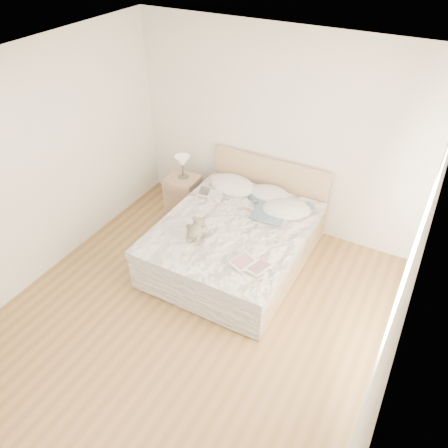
{
  "coord_description": "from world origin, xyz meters",
  "views": [
    {
      "loc": [
        1.93,
        -2.68,
        3.84
      ],
      "look_at": [
        -0.1,
        1.05,
        0.62
      ],
      "focal_mm": 35.0,
      "sensor_mm": 36.0,
      "label": 1
    }
  ],
  "objects": [
    {
      "name": "ceiling",
      "position": [
        0.0,
        0.0,
        2.7
      ],
      "size": [
        4.0,
        4.5,
        0.0
      ],
      "primitive_type": "cube",
      "color": "white",
      "rests_on": "ground"
    },
    {
      "name": "table_lamp",
      "position": [
        -1.2,
        1.83,
        0.8
      ],
      "size": [
        0.26,
        0.26,
        0.34
      ],
      "color": "#48443F",
      "rests_on": "nightstand"
    },
    {
      "name": "photo_book",
      "position": [
        -0.59,
        1.54,
        0.63
      ],
      "size": [
        0.41,
        0.34,
        0.03
      ],
      "primitive_type": "cube",
      "rotation": [
        0.0,
        0.0,
        0.3
      ],
      "color": "silver",
      "rests_on": "bed"
    },
    {
      "name": "pillow_right",
      "position": [
        0.46,
        1.68,
        0.64
      ],
      "size": [
        0.73,
        0.63,
        0.18
      ],
      "primitive_type": "ellipsoid",
      "rotation": [
        0.0,
        0.0,
        0.4
      ],
      "color": "silver",
      "rests_on": "bed"
    },
    {
      "name": "pillow_middle",
      "position": [
        0.13,
        1.91,
        0.64
      ],
      "size": [
        0.55,
        0.39,
        0.16
      ],
      "primitive_type": "ellipsoid",
      "rotation": [
        0.0,
        0.0,
        0.02
      ],
      "color": "silver",
      "rests_on": "bed"
    },
    {
      "name": "window",
      "position": [
        1.99,
        0.3,
        1.45
      ],
      "size": [
        0.02,
        1.3,
        1.1
      ],
      "primitive_type": "cube",
      "color": "white",
      "rests_on": "wall_right"
    },
    {
      "name": "floor",
      "position": [
        0.0,
        0.0,
        0.0
      ],
      "size": [
        4.0,
        4.5,
        0.0
      ],
      "primitive_type": "cube",
      "color": "brown",
      "rests_on": "ground"
    },
    {
      "name": "childrens_book",
      "position": [
        0.51,
        0.53,
        0.63
      ],
      "size": [
        0.46,
        0.38,
        0.03
      ],
      "primitive_type": "cube",
      "rotation": [
        0.0,
        0.0,
        -0.32
      ],
      "color": "#FAF1C7",
      "rests_on": "bed"
    },
    {
      "name": "teddy_bear",
      "position": [
        -0.28,
        0.66,
        0.65
      ],
      "size": [
        0.32,
        0.38,
        0.17
      ],
      "primitive_type": null,
      "rotation": [
        0.0,
        0.0,
        0.33
      ],
      "color": "#6A6151",
      "rests_on": "bed"
    },
    {
      "name": "nightstand",
      "position": [
        -1.21,
        1.8,
        0.28
      ],
      "size": [
        0.47,
        0.42,
        0.56
      ],
      "primitive_type": "cube",
      "rotation": [
        0.0,
        0.0,
        0.04
      ],
      "color": "tan",
      "rests_on": "floor"
    },
    {
      "name": "pillow_left",
      "position": [
        -0.42,
        1.87,
        0.64
      ],
      "size": [
        0.7,
        0.52,
        0.2
      ],
      "primitive_type": "ellipsoid",
      "rotation": [
        0.0,
        0.0,
        -0.07
      ],
      "color": "white",
      "rests_on": "bed"
    },
    {
      "name": "wall_back",
      "position": [
        0.0,
        2.25,
        1.35
      ],
      "size": [
        4.0,
        0.02,
        2.7
      ],
      "primitive_type": "cube",
      "color": "white",
      "rests_on": "ground"
    },
    {
      "name": "wall_left",
      "position": [
        -2.0,
        0.0,
        1.35
      ],
      "size": [
        0.02,
        4.5,
        2.7
      ],
      "primitive_type": "cube",
      "color": "white",
      "rests_on": "ground"
    },
    {
      "name": "blouse",
      "position": [
        0.29,
        1.61,
        0.63
      ],
      "size": [
        0.69,
        0.73,
        0.03
      ],
      "primitive_type": null,
      "rotation": [
        0.0,
        0.0,
        0.07
      ],
      "color": "#425C73",
      "rests_on": "bed"
    },
    {
      "name": "bed",
      "position": [
        0.0,
        1.19,
        0.31
      ],
      "size": [
        1.72,
        2.14,
        1.0
      ],
      "color": "tan",
      "rests_on": "floor"
    },
    {
      "name": "wall_right",
      "position": [
        2.0,
        0.0,
        1.35
      ],
      "size": [
        0.02,
        4.5,
        2.7
      ],
      "primitive_type": "cube",
      "color": "white",
      "rests_on": "ground"
    }
  ]
}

